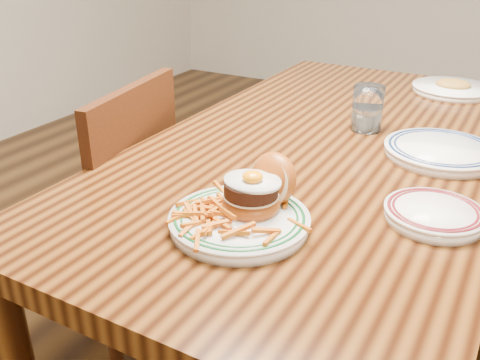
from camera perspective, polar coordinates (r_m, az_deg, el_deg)
The scene contains 7 objects.
table at distance 1.41m, azimuth 9.64°, elevation 0.75°, with size 0.85×1.60×0.75m.
chair_left at distance 1.58m, azimuth -14.06°, elevation -4.52°, with size 0.48×0.48×0.89m.
main_plate at distance 0.96m, azimuth 0.55°, elevation -3.07°, with size 0.26×0.27×0.12m.
side_plate at distance 1.05m, azimuth 20.01°, elevation -3.36°, with size 0.18×0.18×0.03m.
rear_plate at distance 1.35m, azimuth 20.68°, elevation 2.95°, with size 0.26×0.26×0.03m.
water_glass at distance 1.46m, azimuth 13.42°, elevation 7.18°, with size 0.08×0.08×0.12m.
far_plate at distance 1.90m, azimuth 21.72°, elevation 9.06°, with size 0.25×0.25×0.05m.
Camera 1 is at (0.42, -1.22, 1.24)m, focal length 40.00 mm.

